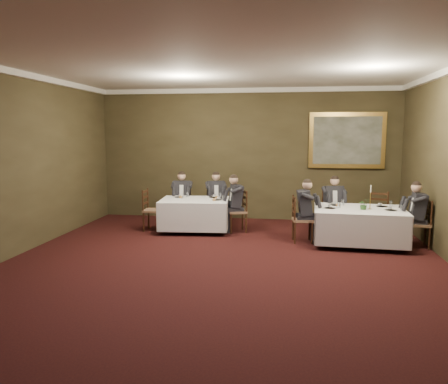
% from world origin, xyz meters
% --- Properties ---
extents(ground, '(10.00, 10.00, 0.00)m').
position_xyz_m(ground, '(0.00, 0.00, 0.00)').
color(ground, black).
rests_on(ground, ground).
extents(ceiling, '(8.00, 10.00, 0.10)m').
position_xyz_m(ceiling, '(0.00, 0.00, 3.50)').
color(ceiling, silver).
rests_on(ceiling, back_wall).
extents(back_wall, '(8.00, 0.10, 3.50)m').
position_xyz_m(back_wall, '(0.00, 5.00, 1.75)').
color(back_wall, '#362E1B').
rests_on(back_wall, ground).
extents(front_wall, '(8.00, 0.10, 3.50)m').
position_xyz_m(front_wall, '(0.00, -5.00, 1.75)').
color(front_wall, '#362E1B').
rests_on(front_wall, ground).
extents(crown_molding, '(8.00, 10.00, 0.12)m').
position_xyz_m(crown_molding, '(0.00, 0.00, 3.44)').
color(crown_molding, white).
rests_on(crown_molding, back_wall).
extents(table_main, '(1.93, 1.51, 0.67)m').
position_xyz_m(table_main, '(2.60, 2.52, 0.45)').
color(table_main, black).
rests_on(table_main, ground).
extents(table_second, '(1.70, 1.35, 0.67)m').
position_xyz_m(table_second, '(-1.07, 3.28, 0.45)').
color(table_second, black).
rests_on(table_second, ground).
extents(chair_main_backleft, '(0.51, 0.50, 1.00)m').
position_xyz_m(chair_main_backleft, '(2.15, 3.50, 0.28)').
color(chair_main_backleft, '#836042').
rests_on(chair_main_backleft, ground).
extents(diner_main_backleft, '(0.49, 0.55, 1.35)m').
position_xyz_m(diner_main_backleft, '(2.15, 3.48, 0.51)').
color(diner_main_backleft, black).
rests_on(diner_main_backleft, chair_main_backleft).
extents(chair_main_backright, '(0.54, 0.53, 1.00)m').
position_xyz_m(chair_main_backright, '(3.15, 3.44, 0.28)').
color(chair_main_backright, '#836042').
rests_on(chair_main_backright, ground).
extents(chair_main_endleft, '(0.46, 0.48, 1.00)m').
position_xyz_m(chair_main_endleft, '(1.43, 2.58, 0.28)').
color(chair_main_endleft, '#836042').
rests_on(chair_main_endleft, ground).
extents(diner_main_endleft, '(0.52, 0.45, 1.35)m').
position_xyz_m(diner_main_endleft, '(1.44, 2.58, 0.51)').
color(diner_main_endleft, black).
rests_on(diner_main_endleft, chair_main_endleft).
extents(chair_main_endright, '(0.45, 0.47, 1.00)m').
position_xyz_m(chair_main_endright, '(3.77, 2.45, 0.28)').
color(chair_main_endright, '#836042').
rests_on(chair_main_endright, ground).
extents(diner_main_endright, '(0.51, 0.44, 1.35)m').
position_xyz_m(diner_main_endright, '(3.76, 2.45, 0.51)').
color(diner_main_endright, black).
rests_on(diner_main_endright, chair_main_endright).
extents(chair_sec_backleft, '(0.49, 0.47, 1.00)m').
position_xyz_m(chair_sec_backleft, '(-1.57, 4.07, 0.28)').
color(chair_sec_backleft, '#836042').
rests_on(chair_sec_backleft, ground).
extents(diner_sec_backleft, '(0.46, 0.53, 1.35)m').
position_xyz_m(diner_sec_backleft, '(-1.56, 4.06, 0.51)').
color(diner_sec_backleft, black).
rests_on(diner_sec_backleft, chair_sec_backleft).
extents(chair_sec_backright, '(0.54, 0.53, 1.00)m').
position_xyz_m(chair_sec_backright, '(-0.71, 4.14, 0.28)').
color(chair_sec_backright, '#836042').
rests_on(chair_sec_backright, ground).
extents(diner_sec_backright, '(0.52, 0.57, 1.35)m').
position_xyz_m(diner_sec_backright, '(-0.71, 4.12, 0.51)').
color(diner_sec_backright, black).
rests_on(diner_sec_backright, chair_sec_backright).
extents(chair_sec_endright, '(0.54, 0.55, 1.00)m').
position_xyz_m(chair_sec_endright, '(-0.06, 3.36, 0.28)').
color(chair_sec_endright, '#836042').
rests_on(chair_sec_endright, ground).
extents(diner_sec_endright, '(0.58, 0.53, 1.35)m').
position_xyz_m(diner_sec_endright, '(-0.07, 3.36, 0.51)').
color(diner_sec_endright, black).
rests_on(diner_sec_endright, chair_sec_endright).
extents(chair_sec_endleft, '(0.42, 0.44, 1.00)m').
position_xyz_m(chair_sec_endleft, '(-2.08, 3.20, 0.28)').
color(chair_sec_endleft, '#836042').
rests_on(chair_sec_endleft, ground).
extents(centerpiece, '(0.26, 0.24, 0.24)m').
position_xyz_m(centerpiece, '(2.66, 2.42, 0.88)').
color(centerpiece, '#2D5926').
rests_on(centerpiece, table_main).
extents(candlestick, '(0.07, 0.07, 0.51)m').
position_xyz_m(candlestick, '(2.80, 2.50, 0.95)').
color(candlestick, '#B69337').
rests_on(candlestick, table_main).
extents(place_setting_table_main, '(0.33, 0.31, 0.14)m').
position_xyz_m(place_setting_table_main, '(2.18, 2.96, 0.80)').
color(place_setting_table_main, white).
rests_on(place_setting_table_main, table_main).
extents(place_setting_table_second, '(0.33, 0.31, 0.14)m').
position_xyz_m(place_setting_table_second, '(-1.47, 3.61, 0.80)').
color(place_setting_table_second, white).
rests_on(place_setting_table_second, table_second).
extents(painting, '(1.92, 0.09, 1.44)m').
position_xyz_m(painting, '(2.60, 4.94, 2.14)').
color(painting, '#E8B855').
rests_on(painting, back_wall).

